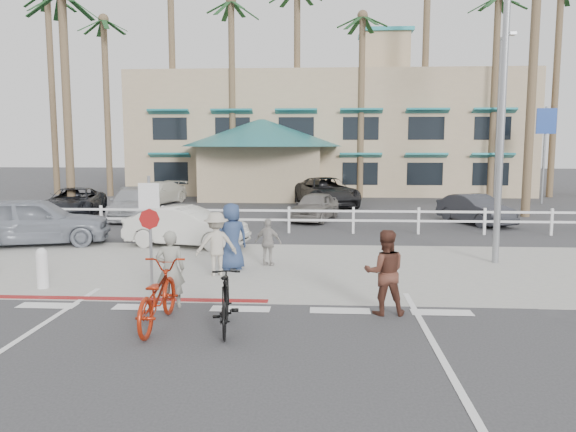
# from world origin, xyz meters

# --- Properties ---
(ground) EXTENTS (140.00, 140.00, 0.00)m
(ground) POSITION_xyz_m (0.00, 0.00, 0.00)
(ground) COLOR #333335
(bike_path) EXTENTS (12.00, 16.00, 0.01)m
(bike_path) POSITION_xyz_m (0.00, -2.00, 0.00)
(bike_path) COLOR #333335
(bike_path) RESTS_ON ground
(sidewalk_plaza) EXTENTS (22.00, 7.00, 0.01)m
(sidewalk_plaza) POSITION_xyz_m (0.00, 4.50, 0.01)
(sidewalk_plaza) COLOR gray
(sidewalk_plaza) RESTS_ON ground
(cross_street) EXTENTS (40.00, 5.00, 0.01)m
(cross_street) POSITION_xyz_m (0.00, 8.50, 0.00)
(cross_street) COLOR #333335
(cross_street) RESTS_ON ground
(parking_lot) EXTENTS (50.00, 16.00, 0.01)m
(parking_lot) POSITION_xyz_m (0.00, 18.00, 0.00)
(parking_lot) COLOR #333335
(parking_lot) RESTS_ON ground
(curb_red) EXTENTS (7.00, 0.25, 0.02)m
(curb_red) POSITION_xyz_m (-3.00, 1.20, 0.01)
(curb_red) COLOR maroon
(curb_red) RESTS_ON ground
(rail_fence) EXTENTS (29.40, 0.16, 1.00)m
(rail_fence) POSITION_xyz_m (0.50, 10.50, 0.50)
(rail_fence) COLOR silver
(rail_fence) RESTS_ON ground
(building) EXTENTS (28.00, 16.00, 11.30)m
(building) POSITION_xyz_m (2.00, 31.00, 5.65)
(building) COLOR tan
(building) RESTS_ON ground
(sign_post) EXTENTS (0.50, 0.10, 2.90)m
(sign_post) POSITION_xyz_m (-2.30, 2.20, 1.45)
(sign_post) COLOR gray
(sign_post) RESTS_ON ground
(bollard_0) EXTENTS (0.26, 0.26, 0.95)m
(bollard_0) POSITION_xyz_m (-4.80, 2.00, 0.47)
(bollard_0) COLOR silver
(bollard_0) RESTS_ON ground
(streetlight_0) EXTENTS (0.60, 2.00, 9.00)m
(streetlight_0) POSITION_xyz_m (6.50, 5.50, 4.50)
(streetlight_0) COLOR gray
(streetlight_0) RESTS_ON ground
(streetlight_1) EXTENTS (0.60, 2.00, 9.50)m
(streetlight_1) POSITION_xyz_m (12.00, 24.00, 4.75)
(streetlight_1) COLOR gray
(streetlight_1) RESTS_ON ground
(info_sign) EXTENTS (1.20, 0.16, 5.60)m
(info_sign) POSITION_xyz_m (14.00, 22.00, 2.80)
(info_sign) COLOR navy
(info_sign) RESTS_ON ground
(palm_0) EXTENTS (4.00, 4.00, 15.00)m
(palm_0) POSITION_xyz_m (-16.00, 26.00, 7.50)
(palm_0) COLOR #133318
(palm_0) RESTS_ON ground
(palm_1) EXTENTS (4.00, 4.00, 13.00)m
(palm_1) POSITION_xyz_m (-12.00, 25.00, 6.50)
(palm_1) COLOR #133318
(palm_1) RESTS_ON ground
(palm_2) EXTENTS (4.00, 4.00, 16.00)m
(palm_2) POSITION_xyz_m (-8.00, 26.00, 8.00)
(palm_2) COLOR #133318
(palm_2) RESTS_ON ground
(palm_3) EXTENTS (4.00, 4.00, 14.00)m
(palm_3) POSITION_xyz_m (-4.00, 25.00, 7.00)
(palm_3) COLOR #133318
(palm_3) RESTS_ON ground
(palm_4) EXTENTS (4.00, 4.00, 15.00)m
(palm_4) POSITION_xyz_m (0.00, 26.00, 7.50)
(palm_4) COLOR #133318
(palm_4) RESTS_ON ground
(palm_5) EXTENTS (4.00, 4.00, 13.00)m
(palm_5) POSITION_xyz_m (4.00, 25.00, 6.50)
(palm_5) COLOR #133318
(palm_5) RESTS_ON ground
(palm_6) EXTENTS (4.00, 4.00, 17.00)m
(palm_6) POSITION_xyz_m (8.00, 26.00, 8.50)
(palm_6) COLOR #133318
(palm_6) RESTS_ON ground
(palm_7) EXTENTS (4.00, 4.00, 14.00)m
(palm_7) POSITION_xyz_m (12.00, 25.00, 7.00)
(palm_7) COLOR #133318
(palm_7) RESTS_ON ground
(palm_8) EXTENTS (4.00, 4.00, 15.00)m
(palm_8) POSITION_xyz_m (16.00, 26.00, 7.50)
(palm_8) COLOR #133318
(palm_8) RESTS_ON ground
(palm_10) EXTENTS (4.00, 4.00, 12.00)m
(palm_10) POSITION_xyz_m (-10.00, 15.00, 6.00)
(palm_10) COLOR #133318
(palm_10) RESTS_ON ground
(palm_11) EXTENTS (4.00, 4.00, 14.00)m
(palm_11) POSITION_xyz_m (11.00, 16.00, 7.00)
(palm_11) COLOR #133318
(palm_11) RESTS_ON ground
(bike_red) EXTENTS (0.77, 2.20, 1.16)m
(bike_red) POSITION_xyz_m (-1.36, -0.52, 0.58)
(bike_red) COLOR maroon
(bike_red) RESTS_ON ground
(rider_red) EXTENTS (0.65, 0.50, 1.59)m
(rider_red) POSITION_xyz_m (-1.43, 0.68, 0.80)
(rider_red) COLOR gray
(rider_red) RESTS_ON ground
(bike_black) EXTENTS (0.73, 1.84, 1.08)m
(bike_black) POSITION_xyz_m (-0.07, -0.70, 0.54)
(bike_black) COLOR black
(bike_black) RESTS_ON ground
(rider_black) EXTENTS (0.83, 0.66, 1.67)m
(rider_black) POSITION_xyz_m (2.86, 0.48, 0.84)
(rider_black) COLOR #4F2A1F
(rider_black) RESTS_ON ground
(pedestrian_a) EXTENTS (1.19, 0.93, 1.62)m
(pedestrian_a) POSITION_xyz_m (-1.03, 3.54, 0.81)
(pedestrian_a) COLOR #A8A190
(pedestrian_a) RESTS_ON ground
(pedestrian_child) EXTENTS (0.83, 0.54, 1.31)m
(pedestrian_child) POSITION_xyz_m (0.17, 4.72, 0.65)
(pedestrian_child) COLOR #A29C96
(pedestrian_child) RESTS_ON ground
(pedestrian_b) EXTENTS (1.04, 0.92, 1.79)m
(pedestrian_b) POSITION_xyz_m (-0.75, 4.20, 0.89)
(pedestrian_b) COLOR navy
(pedestrian_b) RESTS_ON ground
(car_white_sedan) EXTENTS (4.19, 2.15, 1.32)m
(car_white_sedan) POSITION_xyz_m (-2.77, 7.52, 0.66)
(car_white_sedan) COLOR silver
(car_white_sedan) RESTS_ON ground
(car_red_compact) EXTENTS (5.08, 3.18, 1.61)m
(car_red_compact) POSITION_xyz_m (-7.82, 7.46, 0.81)
(car_red_compact) COLOR gray
(car_red_compact) RESTS_ON ground
(lot_car_0) EXTENTS (3.05, 5.13, 1.34)m
(lot_car_0) POSITION_xyz_m (-9.74, 14.62, 0.67)
(lot_car_0) COLOR black
(lot_car_0) RESTS_ON ground
(lot_car_1) EXTENTS (2.80, 4.89, 1.34)m
(lot_car_1) POSITION_xyz_m (-6.83, 14.24, 0.67)
(lot_car_1) COLOR #97999E
(lot_car_1) RESTS_ON ground
(lot_car_2) EXTENTS (2.39, 3.90, 1.24)m
(lot_car_2) POSITION_xyz_m (1.33, 14.12, 0.62)
(lot_car_2) COLOR slate
(lot_car_2) RESTS_ON ground
(lot_car_3) EXTENTS (2.71, 3.94, 1.23)m
(lot_car_3) POSITION_xyz_m (8.04, 13.43, 0.61)
(lot_car_3) COLOR #2D2E34
(lot_car_3) RESTS_ON ground
(lot_car_4) EXTENTS (2.93, 4.58, 1.23)m
(lot_car_4) POSITION_xyz_m (-7.56, 20.46, 0.62)
(lot_car_4) COLOR silver
(lot_car_4) RESTS_ON ground
(lot_car_5) EXTENTS (4.06, 6.06, 1.54)m
(lot_car_5) POSITION_xyz_m (1.83, 19.91, 0.77)
(lot_car_5) COLOR black
(lot_car_5) RESTS_ON ground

